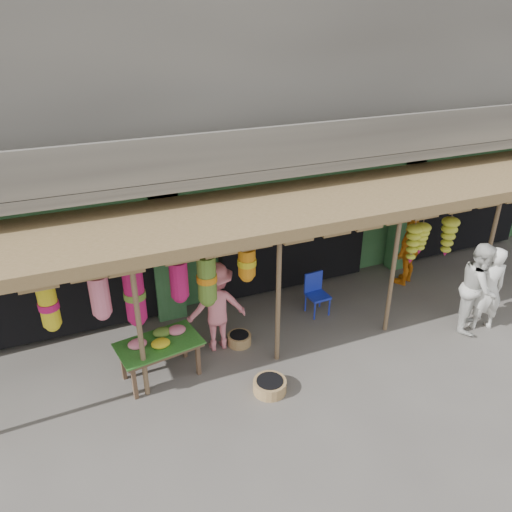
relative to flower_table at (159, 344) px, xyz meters
name	(u,v)px	position (x,y,z in m)	size (l,w,h in m)	color
ground	(339,335)	(3.65, -0.17, -0.70)	(80.00, 80.00, 0.00)	#514C47
building	(249,124)	(3.65, 4.69, 2.67)	(16.40, 6.80, 7.00)	gray
awning	(320,206)	(3.48, 0.63, 1.87)	(14.00, 2.70, 2.79)	brown
flower_table	(159,344)	(0.00, 0.00, 0.00)	(1.57, 1.07, 0.87)	brown
blue_chair	(316,291)	(3.62, 0.81, -0.19)	(0.47, 0.48, 0.93)	#1B2DB3
basket_mid	(270,386)	(1.65, -1.15, -0.59)	(0.59, 0.59, 0.23)	olive
basket_right	(239,339)	(1.65, 0.34, -0.59)	(0.48, 0.48, 0.22)	#A8794E
person_front	(488,289)	(6.54, -1.08, 0.23)	(0.68, 0.45, 1.87)	white
person_right	(478,287)	(6.37, -0.97, 0.26)	(0.94, 0.73, 1.92)	silver
person_vendor	(409,249)	(6.29, 1.11, 0.19)	(1.04, 0.43, 1.78)	orange
person_shopper	(216,307)	(1.22, 0.44, 0.22)	(1.19, 0.69, 1.85)	#E17784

